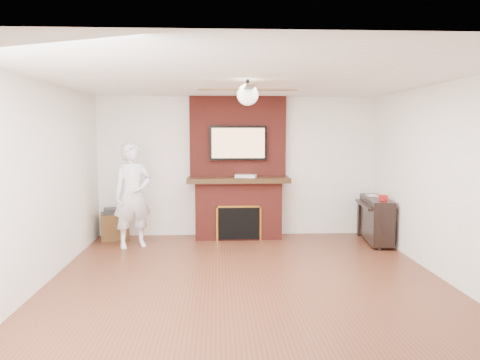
{
  "coord_description": "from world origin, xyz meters",
  "views": [
    {
      "loc": [
        -0.38,
        -5.68,
        1.87
      ],
      "look_at": [
        -0.05,
        0.9,
        1.19
      ],
      "focal_mm": 35.0,
      "sensor_mm": 36.0,
      "label": 1
    }
  ],
  "objects_px": {
    "fireplace": "(238,182)",
    "person": "(133,195)",
    "side_table": "(115,225)",
    "piano": "(376,219)"
  },
  "relations": [
    {
      "from": "fireplace",
      "to": "side_table",
      "type": "relative_size",
      "value": 4.4
    },
    {
      "from": "fireplace",
      "to": "piano",
      "type": "xyz_separation_m",
      "value": [
        2.31,
        -0.55,
        -0.58
      ]
    },
    {
      "from": "fireplace",
      "to": "side_table",
      "type": "bearing_deg",
      "value": -178.23
    },
    {
      "from": "person",
      "to": "side_table",
      "type": "relative_size",
      "value": 3.0
    },
    {
      "from": "person",
      "to": "side_table",
      "type": "bearing_deg",
      "value": 100.99
    },
    {
      "from": "piano",
      "to": "person",
      "type": "bearing_deg",
      "value": -172.07
    },
    {
      "from": "side_table",
      "to": "piano",
      "type": "height_order",
      "value": "piano"
    },
    {
      "from": "person",
      "to": "piano",
      "type": "bearing_deg",
      "value": -23.44
    },
    {
      "from": "fireplace",
      "to": "person",
      "type": "bearing_deg",
      "value": -159.41
    },
    {
      "from": "person",
      "to": "piano",
      "type": "relative_size",
      "value": 1.41
    }
  ]
}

